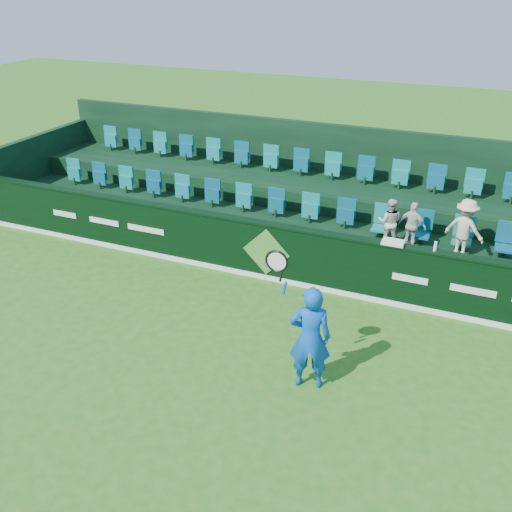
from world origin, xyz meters
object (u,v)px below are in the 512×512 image
at_px(spectator_middle, 412,226).
at_px(drinks_bottle, 435,246).
at_px(tennis_player, 310,337).
at_px(spectator_left, 390,222).
at_px(towel, 393,242).
at_px(spectator_right, 465,229).

xyz_separation_m(spectator_middle, drinks_bottle, (0.60, -1.12, 0.12)).
xyz_separation_m(tennis_player, spectator_middle, (0.89, 4.27, 0.38)).
distance_m(spectator_left, spectator_middle, 0.49).
bearing_deg(drinks_bottle, towel, 180.00).
xyz_separation_m(tennis_player, spectator_left, (0.40, 4.27, 0.38)).
distance_m(spectator_right, drinks_bottle, 1.21).
bearing_deg(towel, spectator_left, 104.38).
bearing_deg(towel, spectator_middle, 79.83).
distance_m(spectator_left, drinks_bottle, 1.57).
bearing_deg(tennis_player, spectator_left, 84.68).
bearing_deg(spectator_right, spectator_left, 19.64).
height_order(spectator_middle, spectator_right, spectator_right).
bearing_deg(spectator_right, tennis_player, 85.25).
bearing_deg(spectator_middle, tennis_player, 94.42).
bearing_deg(spectator_left, spectator_right, 173.13).
bearing_deg(spectator_left, towel, 97.52).
bearing_deg(drinks_bottle, tennis_player, -115.29).
bearing_deg(tennis_player, towel, 77.74).
distance_m(spectator_middle, spectator_right, 1.06).
relative_size(spectator_right, drinks_bottle, 6.65).
height_order(tennis_player, towel, tennis_player).
height_order(spectator_right, drinks_bottle, spectator_right).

